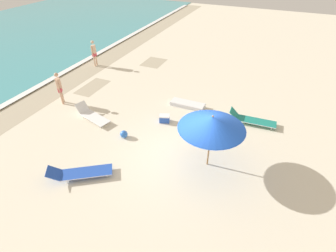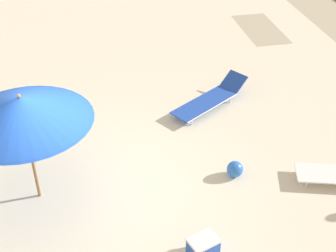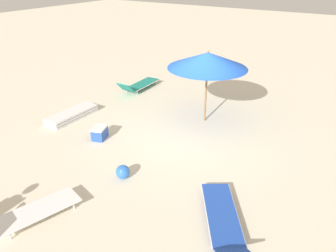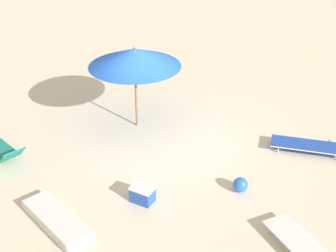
# 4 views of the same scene
# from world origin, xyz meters

# --- Properties ---
(ground_plane) EXTENTS (60.00, 60.00, 0.16)m
(ground_plane) POSITION_xyz_m (0.00, 0.01, -0.08)
(ground_plane) COLOR beige
(beach_umbrella) EXTENTS (2.46, 2.46, 2.32)m
(beach_umbrella) POSITION_xyz_m (-0.02, -1.00, 2.01)
(beach_umbrella) COLOR olive
(beach_umbrella) RESTS_ON ground_plane
(lounger_stack) EXTENTS (0.61, 1.87, 0.24)m
(lounger_stack) POSITION_xyz_m (3.80, 1.22, 0.12)
(lounger_stack) COLOR white
(lounger_stack) RESTS_ON ground_plane
(sun_lounger_under_umbrella) EXTENTS (1.78, 2.27, 0.51)m
(sun_lounger_under_umbrella) POSITION_xyz_m (-2.56, 3.18, 0.21)
(sun_lounger_under_umbrella) COLOR blue
(sun_lounger_under_umbrella) RESTS_ON ground_plane
(sun_lounger_beside_umbrella) EXTENTS (0.71, 2.24, 0.57)m
(sun_lounger_beside_umbrella) POSITION_xyz_m (3.57, -2.16, 0.21)
(sun_lounger_beside_umbrella) COLOR #1E8475
(sun_lounger_beside_umbrella) RESTS_ON ground_plane
(sun_lounger_near_water_left) EXTENTS (1.14, 2.10, 0.61)m
(sun_lounger_near_water_left) POSITION_xyz_m (0.79, 5.14, 0.22)
(sun_lounger_near_water_left) COLOR white
(sun_lounger_near_water_left) RESTS_ON ground_plane
(beachgoer_wading_adult) EXTENTS (0.45, 0.27, 1.76)m
(beachgoer_wading_adult) POSITION_xyz_m (6.44, 9.04, 1.00)
(beachgoer_wading_adult) COLOR beige
(beachgoer_wading_adult) RESTS_ON ground_plane
(beachgoer_shoreline_child) EXTENTS (0.38, 0.32, 1.76)m
(beachgoer_shoreline_child) POSITION_xyz_m (1.46, 7.58, 1.00)
(beachgoer_shoreline_child) COLOR tan
(beachgoer_shoreline_child) RESTS_ON ground_plane
(beach_ball) EXTENTS (0.34, 0.34, 0.34)m
(beach_ball) POSITION_xyz_m (0.16, 2.95, 0.17)
(beach_ball) COLOR blue
(beach_ball) RESTS_ON ground_plane
(cooler_box) EXTENTS (0.50, 0.59, 0.37)m
(cooler_box) POSITION_xyz_m (2.02, 1.77, 0.19)
(cooler_box) COLOR blue
(cooler_box) RESTS_ON ground_plane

